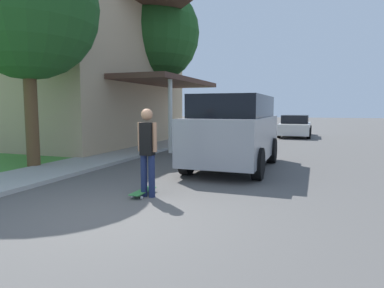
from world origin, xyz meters
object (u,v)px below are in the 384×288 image
Objects in this scene: skateboarder at (147,148)px; lawn_tree_near at (26,8)px; car_down_street at (295,126)px; suv_parked at (234,130)px; lawn_tree_far at (150,34)px; skateboard at (143,191)px.

lawn_tree_near is at bearing 159.60° from skateboarder.
skateboarder is (-1.87, -15.84, 0.34)m from car_down_street.
suv_parked is at bearing -94.82° from car_down_street.
skateboard is at bearing -64.17° from lawn_tree_far.
car_down_street is at bearing 82.75° from skateboard.
car_down_street is at bearing 65.57° from lawn_tree_near.
lawn_tree_near is 6.00m from skateboarder.
lawn_tree_far is 4.53× the size of skateboarder.
skateboarder is at bearing -63.65° from lawn_tree_far.
lawn_tree_near is 6.45m from skateboard.
skateboarder is 2.21× the size of skateboard.
skateboarder reaches higher than car_down_street.
lawn_tree_far is 1.76× the size of suv_parked.
lawn_tree_near is 1.45× the size of car_down_street.
skateboard is (4.42, -1.64, -4.41)m from lawn_tree_near.
lawn_tree_far reaches higher than suv_parked.
skateboard is (-0.14, 0.05, -0.89)m from skateboarder.
suv_parked is at bearing 77.25° from skateboarder.
skateboarder is at bearing -20.40° from lawn_tree_near.
skateboard is at bearing -20.38° from lawn_tree_near.
suv_parked reaches higher than skateboard.
lawn_tree_near is 8.35m from lawn_tree_far.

